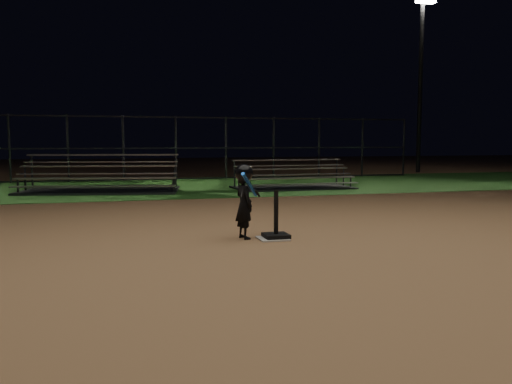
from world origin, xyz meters
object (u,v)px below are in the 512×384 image
(child_batter, at_px, (244,199))
(bleacher_left, at_px, (101,184))
(light_pole_right, at_px, (421,69))
(home_plate, at_px, (273,239))
(bleacher_right, at_px, (293,183))
(batting_tee, at_px, (276,229))

(child_batter, bearing_deg, bleacher_left, 1.25)
(bleacher_left, height_order, light_pole_right, light_pole_right)
(light_pole_right, bearing_deg, bleacher_left, -157.04)
(home_plate, height_order, bleacher_left, bleacher_left)
(bleacher_right, xyz_separation_m, light_pole_right, (8.80, 6.71, 4.76))
(batting_tee, bearing_deg, light_pole_right, 51.35)
(bleacher_right, height_order, light_pole_right, light_pole_right)
(home_plate, bearing_deg, light_pole_right, 51.23)
(home_plate, bearing_deg, bleacher_left, 107.68)
(child_batter, distance_m, bleacher_right, 8.85)
(bleacher_right, bearing_deg, light_pole_right, 35.39)
(home_plate, bearing_deg, bleacher_right, 68.79)
(home_plate, bearing_deg, batting_tee, 12.50)
(batting_tee, height_order, bleacher_right, bleacher_right)
(batting_tee, height_order, bleacher_left, bleacher_left)
(light_pole_right, bearing_deg, batting_tee, -128.65)
(child_batter, bearing_deg, batting_tee, -123.07)
(bleacher_left, distance_m, light_pole_right, 16.72)
(batting_tee, distance_m, bleacher_right, 8.80)
(home_plate, relative_size, child_batter, 0.38)
(home_plate, distance_m, batting_tee, 0.16)
(bleacher_left, height_order, bleacher_right, bleacher_left)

